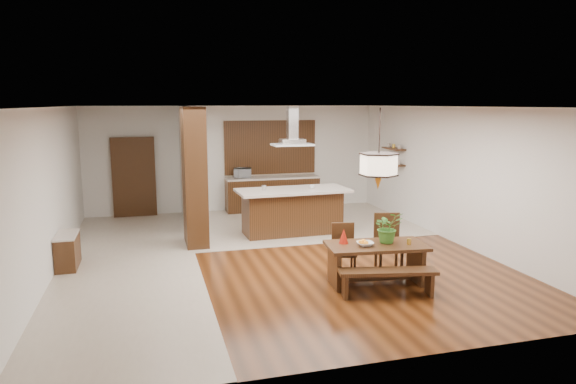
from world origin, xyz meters
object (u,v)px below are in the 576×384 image
object	(u,v)px
hallway_console	(68,251)
dining_chair_right	(389,244)
fruit_bowl	(365,244)
microwave	(243,173)
foliage_plant	(388,227)
dining_table	(376,255)
island_cup	(312,187)
dining_chair_left	(344,250)
pendant_lantern	(379,149)
range_hood	(292,126)
dining_bench	(388,283)
kitchen_island	(292,211)

from	to	relation	value
hallway_console	dining_chair_right	world-z (taller)	dining_chair_right
fruit_bowl	microwave	distance (m)	6.38
foliage_plant	dining_table	bearing A→B (deg)	-169.46
island_cup	dining_chair_left	bearing A→B (deg)	-96.91
dining_chair_right	foliage_plant	size ratio (longest dim) A/B	1.98
foliage_plant	microwave	distance (m)	6.36
dining_table	pendant_lantern	world-z (taller)	pendant_lantern
microwave	pendant_lantern	bearing A→B (deg)	-69.35
dining_table	range_hood	bearing A→B (deg)	96.85
dining_chair_right	island_cup	size ratio (longest dim) A/B	9.29
microwave	island_cup	bearing A→B (deg)	-57.93
dining_chair_left	fruit_bowl	size ratio (longest dim) A/B	3.34
pendant_lantern	island_cup	bearing A→B (deg)	89.91
fruit_bowl	dining_chair_right	bearing A→B (deg)	36.16
dining_bench	foliage_plant	bearing A→B (deg)	65.31
range_hood	dining_bench	bearing A→B (deg)	-85.00
pendant_lantern	kitchen_island	bearing A→B (deg)	96.86
dining_chair_left	microwave	distance (m)	5.81
pendant_lantern	microwave	xyz separation A→B (m)	(-1.08, 6.26, -1.16)
pendant_lantern	kitchen_island	world-z (taller)	pendant_lantern
dining_chair_left	fruit_bowl	xyz separation A→B (m)	(0.13, -0.59, 0.26)
pendant_lantern	range_hood	distance (m)	3.60
range_hood	island_cup	bearing A→B (deg)	-14.13
dining_chair_left	island_cup	distance (m)	3.01
kitchen_island	fruit_bowl	bearing A→B (deg)	-88.76
dining_chair_left	range_hood	xyz separation A→B (m)	(-0.08, 3.03, 2.02)
fruit_bowl	kitchen_island	bearing A→B (deg)	93.29
dining_table	fruit_bowl	bearing A→B (deg)	-167.59
fruit_bowl	island_cup	xyz separation A→B (m)	(0.23, 3.51, 0.38)
dining_table	island_cup	xyz separation A→B (m)	(0.01, 3.46, 0.59)
dining_table	dining_chair_left	world-z (taller)	dining_chair_left
range_hood	kitchen_island	bearing A→B (deg)	-90.00
foliage_plant	island_cup	world-z (taller)	foliage_plant
dining_table	dining_chair_left	size ratio (longest dim) A/B	1.90
island_cup	microwave	distance (m)	3.01
kitchen_island	range_hood	xyz separation A→B (m)	(0.00, 0.00, 1.93)
fruit_bowl	island_cup	world-z (taller)	island_cup
foliage_plant	fruit_bowl	xyz separation A→B (m)	(-0.44, -0.09, -0.23)
hallway_console	dining_bench	distance (m)	5.74
range_hood	pendant_lantern	bearing A→B (deg)	-83.15
range_hood	dining_chair_right	bearing A→B (deg)	-74.11
dining_chair_left	hallway_console	bearing A→B (deg)	173.04
dining_table	dining_chair_right	distance (m)	0.64
kitchen_island	range_hood	bearing A→B (deg)	87.95
pendant_lantern	dining_chair_left	bearing A→B (deg)	122.90
hallway_console	dining_table	bearing A→B (deg)	-24.01
range_hood	dining_chair_left	bearing A→B (deg)	-88.49
fruit_bowl	range_hood	world-z (taller)	range_hood
foliage_plant	range_hood	bearing A→B (deg)	100.45
dining_bench	microwave	size ratio (longest dim) A/B	3.20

